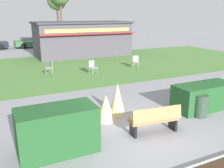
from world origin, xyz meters
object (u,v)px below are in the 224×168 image
trash_bin (201,106)px  cafe_chair_east (92,66)px  parked_car_east_slot (82,40)px  food_kiosk (82,39)px  tree_right_bg (57,1)px  cafe_chair_center (136,61)px  park_bench (155,120)px  parked_car_center_slot (33,42)px  cafe_chair_north (50,67)px

trash_bin → cafe_chair_east: 8.44m
parked_car_east_slot → food_kiosk: bearing=-108.8°
tree_right_bg → parked_car_east_slot: bearing=-81.8°
cafe_chair_center → parked_car_east_slot: size_ratio=0.20×
food_kiosk → tree_right_bg: tree_right_bg is taller
trash_bin → cafe_chair_center: bearing=74.1°
park_bench → cafe_chair_east: (1.32, 8.75, 0.05)m
parked_car_center_slot → cafe_chair_center: bearing=-72.7°
trash_bin → cafe_chair_center: cafe_chair_center is taller
park_bench → food_kiosk: (3.37, 16.30, 1.11)m
cafe_chair_east → tree_right_bg: tree_right_bg is taller
tree_right_bg → cafe_chair_east: bearing=-99.2°
food_kiosk → parked_car_east_slot: bearing=71.2°
parked_car_center_slot → parked_car_east_slot: (6.08, -0.00, 0.00)m
tree_right_bg → parked_car_center_slot: bearing=-123.8°
trash_bin → tree_right_bg: bearing=85.1°
tree_right_bg → cafe_chair_north: bearing=-105.9°
park_bench → food_kiosk: 16.68m
trash_bin → tree_right_bg: tree_right_bg is taller
parked_car_center_slot → park_bench: bearing=-90.3°
park_bench → cafe_chair_east: size_ratio=1.97×
cafe_chair_center → parked_car_center_slot: (-4.79, 15.41, 0.12)m
cafe_chair_north → cafe_chair_center: bearing=-6.1°
parked_car_east_slot → tree_right_bg: 9.11m
food_kiosk → parked_car_center_slot: size_ratio=2.07×
food_kiosk → parked_car_center_slot: 8.98m
food_kiosk → cafe_chair_center: (1.54, -7.10, -1.06)m
cafe_chair_center → cafe_chair_east: bearing=-172.7°
food_kiosk → cafe_chair_east: (-2.05, -7.55, -1.06)m
cafe_chair_center → cafe_chair_north: same height
cafe_chair_center → park_bench: bearing=-118.0°
trash_bin → cafe_chair_east: bearing=97.2°
cafe_chair_east → tree_right_bg: size_ratio=0.12×
cafe_chair_center → food_kiosk: bearing=102.2°
park_bench → cafe_chair_north: size_ratio=1.97×
park_bench → cafe_chair_center: 10.43m
trash_bin → parked_car_center_slot: bearing=95.3°
cafe_chair_north → tree_right_bg: tree_right_bg is taller
trash_bin → tree_right_bg: 32.29m
parked_car_center_slot → tree_right_bg: 10.34m
cafe_chair_east → tree_right_bg: 24.23m
cafe_chair_center → parked_car_center_slot: 16.14m
cafe_chair_center → trash_bin: bearing=-105.9°
park_bench → food_kiosk: food_kiosk is taller
cafe_chair_north → parked_car_east_slot: bearing=63.3°
park_bench → cafe_chair_center: size_ratio=1.97×
park_bench → cafe_chair_north: 9.94m
tree_right_bg → park_bench: bearing=-99.1°
parked_car_east_slot → tree_right_bg: size_ratio=0.61×
cafe_chair_east → parked_car_center_slot: size_ratio=0.21×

